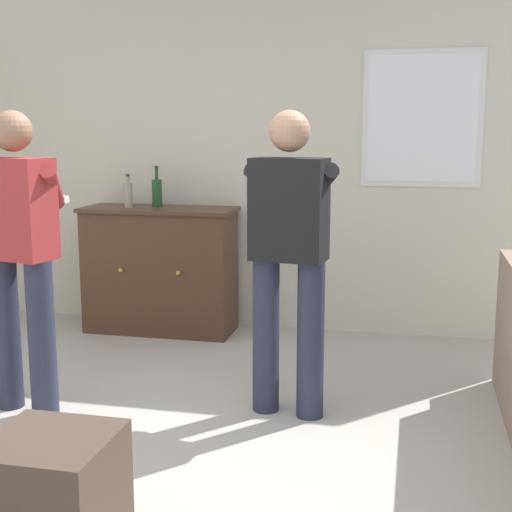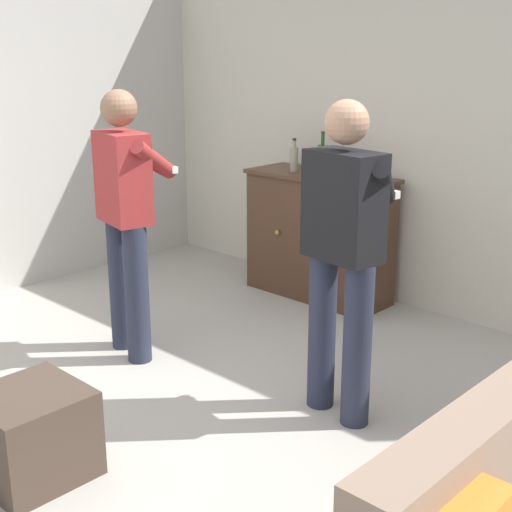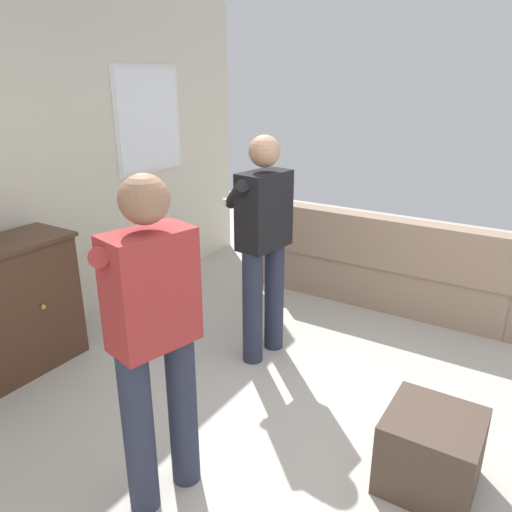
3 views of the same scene
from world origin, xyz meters
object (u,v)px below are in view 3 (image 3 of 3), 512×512
Objects in this scene: ottoman at (431,451)px; person_standing_right at (263,239)px; person_standing_left at (153,332)px; couch at (384,269)px.

person_standing_right is at bearing 65.02° from ottoman.
ottoman is 0.28× the size of person_standing_left.
ottoman is 0.28× the size of person_standing_right.
person_standing_right is (-1.41, 0.49, 0.60)m from couch.
ottoman is (-2.08, -0.96, -0.13)m from couch.
couch is at bearing -19.11° from person_standing_right.
person_standing_left is (-2.86, 0.20, 0.60)m from couch.
person_standing_left reaches higher than couch.
couch reaches higher than ottoman.
person_standing_right is (0.67, 1.44, 0.73)m from ottoman.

